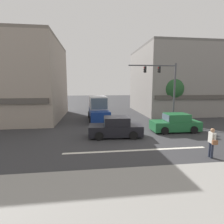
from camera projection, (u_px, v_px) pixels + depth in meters
ground_plane at (125, 135)px, 14.25m from camera, size 120.00×120.00×0.00m
lane_marking_stripe at (137, 150)px, 10.81m from camera, size 9.00×0.24×0.01m
sidewalk_curb at (176, 202)px, 5.90m from camera, size 40.00×5.00×0.16m
building_left_block at (13, 80)px, 20.56m from camera, size 11.10×11.35×9.18m
building_right_corner at (182, 81)px, 26.61m from camera, size 13.50×11.52×9.46m
street_tree at (172, 89)px, 21.51m from camera, size 2.82×2.82×4.98m
utility_pole_near_left at (24, 80)px, 15.72m from camera, size 1.40×0.22×8.58m
utility_pole_far_right at (178, 85)px, 20.86m from camera, size 1.40×0.22×7.78m
traffic_light_mast at (165, 84)px, 17.66m from camera, size 4.89×0.33×6.20m
sedan_crossing_leftbound at (116, 128)px, 13.62m from camera, size 4.18×2.05×1.58m
box_truck_approaching_near at (98, 110)px, 20.09m from camera, size 2.42×5.68×2.75m
sedan_waiting_far at (175, 123)px, 15.20m from camera, size 4.12×1.92×1.58m
pedestrian_foreground_with_bag at (212, 141)px, 9.57m from camera, size 0.32×0.67×1.67m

